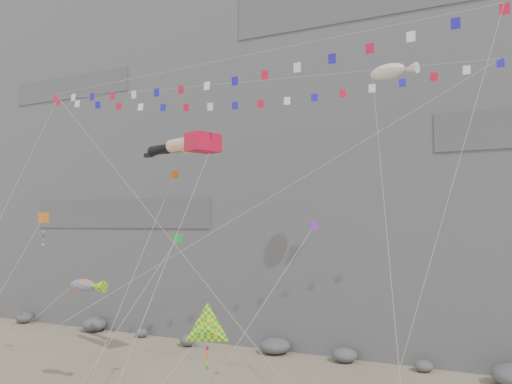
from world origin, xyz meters
TOP-DOWN VIEW (x-y plane):
  - cliff at (0.00, 32.00)m, footprint 80.00×28.00m
  - talus_boulders at (0.00, 17.00)m, footprint 60.00×3.00m
  - legs_kite at (-2.43, 6.76)m, footprint 8.28×16.37m
  - flag_banner_upper at (1.15, 9.20)m, footprint 32.84×16.30m
  - flag_banner_lower at (1.53, 4.61)m, footprint 32.18×7.41m
  - harlequin_kite at (-13.01, 4.00)m, footprint 1.61×8.44m
  - fish_windsock at (-7.09, 1.99)m, footprint 8.66×5.74m
  - delta_kite at (4.50, -1.95)m, footprint 4.14×7.30m
  - blimp_windsock at (10.58, 12.00)m, footprint 5.35×16.12m
  - small_kite_a at (-4.50, 8.28)m, footprint 3.59×14.23m
  - small_kite_b at (7.43, 4.97)m, footprint 4.87×10.40m
  - small_kite_c at (-0.61, 2.95)m, footprint 1.36×11.61m

SIDE VIEW (x-z plane):
  - talus_boulders at x=0.00m, z-range 0.00..1.20m
  - delta_kite at x=4.50m, z-range 1.38..10.78m
  - fish_windsock at x=-7.09m, z-range 1.51..12.57m
  - small_kite_c at x=-0.61m, z-range 2.54..17.43m
  - small_kite_b at x=7.43m, z-range 3.12..18.38m
  - harlequin_kite at x=-13.01m, z-range 4.54..18.21m
  - small_kite_a at x=-4.50m, z-range 4.35..24.49m
  - legs_kite at x=-2.43m, z-range 5.80..27.11m
  - flag_banner_upper at x=1.15m, z-range 6.51..35.90m
  - flag_banner_lower at x=1.53m, z-range 9.18..33.48m
  - blimp_windsock at x=10.58m, z-range 8.30..34.61m
  - cliff at x=0.00m, z-range 0.00..50.00m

